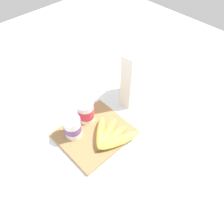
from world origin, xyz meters
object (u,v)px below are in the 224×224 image
object	(u,v)px
cereal_box	(137,75)
yogurt_cup_front	(72,127)
cutting_board	(95,133)
yogurt_cup_back	(86,112)
banana_bunch	(110,136)

from	to	relation	value
cereal_box	yogurt_cup_front	distance (m)	0.37
cutting_board	yogurt_cup_back	bearing A→B (deg)	73.45
cutting_board	cereal_box	xyz separation A→B (m)	(0.30, 0.04, 0.13)
banana_bunch	cereal_box	bearing A→B (deg)	21.68
yogurt_cup_front	yogurt_cup_back	size ratio (longest dim) A/B	0.98
cutting_board	cereal_box	world-z (taller)	cereal_box
cereal_box	yogurt_cup_back	size ratio (longest dim) A/B	2.81
yogurt_cup_front	yogurt_cup_back	distance (m)	0.10
yogurt_cup_back	banana_bunch	distance (m)	0.16
yogurt_cup_front	banana_bunch	size ratio (longest dim) A/B	0.49
cutting_board	banana_bunch	world-z (taller)	banana_bunch
cereal_box	yogurt_cup_front	xyz separation A→B (m)	(-0.36, 0.02, -0.08)
yogurt_cup_front	yogurt_cup_back	bearing A→B (deg)	16.51
cereal_box	banana_bunch	size ratio (longest dim) A/B	1.41
cutting_board	yogurt_cup_back	world-z (taller)	yogurt_cup_back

